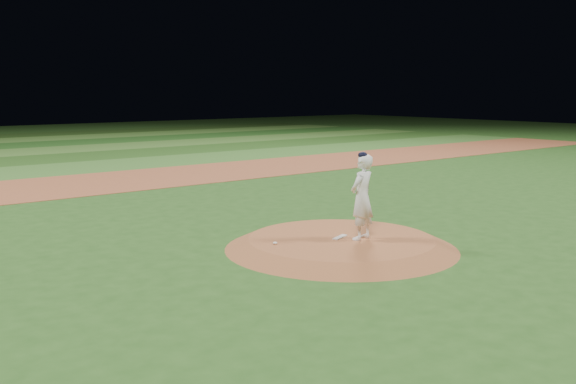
{
  "coord_description": "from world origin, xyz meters",
  "views": [
    {
      "loc": [
        -10.26,
        -10.74,
        3.71
      ],
      "look_at": [
        0.0,
        2.0,
        1.1
      ],
      "focal_mm": 40.0,
      "sensor_mm": 36.0,
      "label": 1
    }
  ],
  "objects_px": {
    "pitcher_on_mound": "(362,197)",
    "pitchers_mound": "(341,243)",
    "rosin_bag": "(275,243)",
    "pitching_rubber": "(340,237)"
  },
  "relations": [
    {
      "from": "pitchers_mound",
      "to": "pitching_rubber",
      "type": "distance_m",
      "value": 0.14
    },
    {
      "from": "rosin_bag",
      "to": "pitcher_on_mound",
      "type": "bearing_deg",
      "value": -24.97
    },
    {
      "from": "pitchers_mound",
      "to": "rosin_bag",
      "type": "xyz_separation_m",
      "value": [
        -1.61,
        0.47,
        0.15
      ]
    },
    {
      "from": "pitchers_mound",
      "to": "rosin_bag",
      "type": "relative_size",
      "value": 53.36
    },
    {
      "from": "rosin_bag",
      "to": "pitcher_on_mound",
      "type": "height_order",
      "value": "pitcher_on_mound"
    },
    {
      "from": "rosin_bag",
      "to": "pitchers_mound",
      "type": "bearing_deg",
      "value": -16.4
    },
    {
      "from": "pitcher_on_mound",
      "to": "pitchers_mound",
      "type": "bearing_deg",
      "value": 123.98
    },
    {
      "from": "pitcher_on_mound",
      "to": "pitching_rubber",
      "type": "bearing_deg",
      "value": 122.8
    },
    {
      "from": "pitchers_mound",
      "to": "pitching_rubber",
      "type": "relative_size",
      "value": 10.24
    },
    {
      "from": "pitching_rubber",
      "to": "pitchers_mound",
      "type": "bearing_deg",
      "value": -97.44
    }
  ]
}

